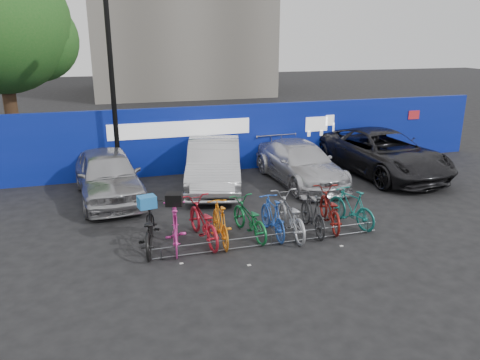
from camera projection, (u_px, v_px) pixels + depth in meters
name	position (u px, v px, depth m)	size (l,w,h in m)	color
ground	(263.00, 236.00, 11.67)	(100.00, 100.00, 0.00)	black
hoarding	(209.00, 139.00, 16.81)	(22.00, 0.18, 2.40)	navy
tree	(6.00, 27.00, 17.53)	(5.40, 5.20, 7.80)	#382314
lamppost	(112.00, 85.00, 14.77)	(0.25, 0.50, 6.11)	black
bike_rack	(271.00, 239.00, 11.08)	(5.60, 0.03, 0.30)	#595B60
car_0	(108.00, 175.00, 14.10)	(1.79, 4.44, 1.51)	#A2A3A7
car_1	(214.00, 164.00, 15.22)	(1.64, 4.69, 1.55)	#B2B3B7
car_2	(300.00, 163.00, 15.74)	(1.87, 4.59, 1.33)	silver
car_3	(381.00, 152.00, 16.68)	(2.58, 5.59, 1.55)	black
bike_0	(149.00, 228.00, 10.83)	(0.68, 1.94, 1.02)	black
bike_1	(175.00, 226.00, 10.86)	(0.51, 1.80, 1.08)	#CD328F
bike_2	(203.00, 222.00, 11.21)	(0.69, 1.97, 1.04)	#AE1826
bike_3	(220.00, 223.00, 11.16)	(0.48, 1.68, 1.01)	orange
bike_4	(249.00, 218.00, 11.53)	(0.62, 1.78, 0.94)	#116732
bike_5	(273.00, 217.00, 11.56)	(0.47, 1.66, 1.00)	#244FB4
bike_6	(290.00, 215.00, 11.60)	(0.69, 1.97, 1.03)	#96989D
bike_7	(313.00, 213.00, 11.76)	(0.49, 1.72, 1.04)	#262729
bike_8	(329.00, 209.00, 12.10)	(0.65, 1.88, 0.99)	maroon
bike_9	(351.00, 207.00, 12.18)	(0.47, 1.67, 1.00)	#18716A
cargo_crate	(147.00, 202.00, 10.63)	(0.39, 0.30, 0.28)	#2371BD
cargo_topcase	(174.00, 199.00, 10.66)	(0.37, 0.33, 0.27)	black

